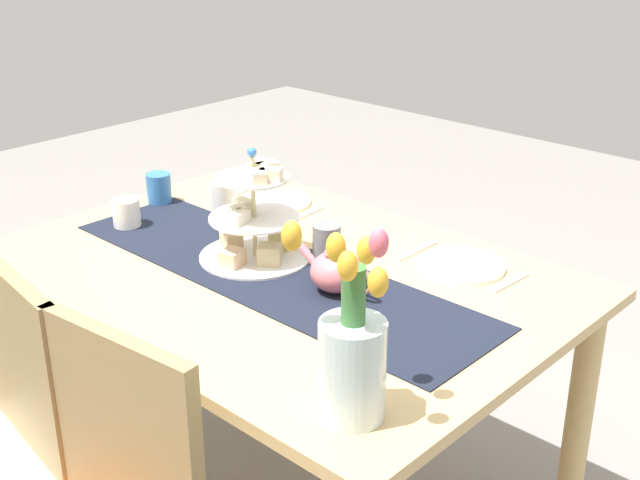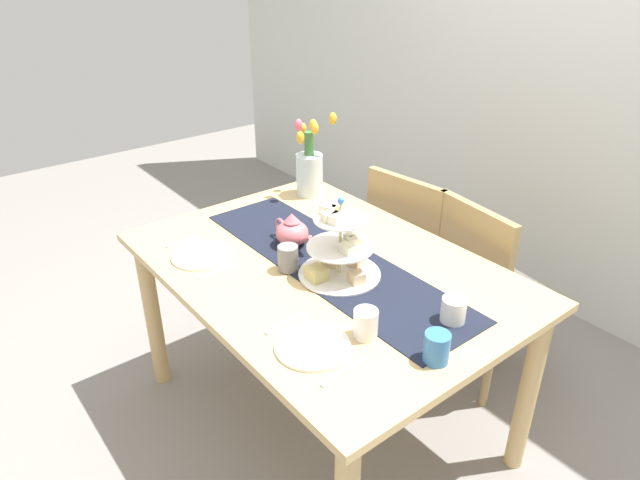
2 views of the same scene
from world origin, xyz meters
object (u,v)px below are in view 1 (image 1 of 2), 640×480
at_px(tulip_vase, 352,353).
at_px(fork_right, 308,214).
at_px(dinner_plate_left, 462,265).
at_px(mug_white_text, 223,197).
at_px(teapot, 337,270).
at_px(fork_left, 510,283).
at_px(cream_jug, 126,213).
at_px(dining_table, 281,306).
at_px(knife_left, 417,251).
at_px(tiered_cake_stand, 256,225).
at_px(mug_grey, 327,242).
at_px(dinner_plate_right, 274,202).
at_px(knife_right, 243,192).
at_px(mug_orange, 159,188).

relative_size(tulip_vase, fork_right, 2.66).
distance_m(dinner_plate_left, mug_white_text, 0.78).
distance_m(teapot, fork_left, 0.44).
relative_size(teapot, cream_jug, 2.80).
xyz_separation_m(dining_table, fork_right, (0.22, -0.33, 0.11)).
relative_size(knife_left, fork_right, 1.13).
relative_size(tiered_cake_stand, knife_left, 1.79).
bearing_deg(fork_right, cream_jug, 53.58).
height_order(cream_jug, knife_left, cream_jug).
bearing_deg(cream_jug, dining_table, -169.28).
xyz_separation_m(dining_table, dinner_plate_left, (-0.34, -0.33, 0.11)).
distance_m(fork_left, mug_grey, 0.48).
bearing_deg(tiered_cake_stand, teapot, 179.69).
xyz_separation_m(dining_table, tulip_vase, (-0.56, 0.37, 0.24)).
bearing_deg(mug_grey, tulip_vase, 136.26).
xyz_separation_m(dining_table, tiered_cake_stand, (0.09, -0.00, 0.21)).
bearing_deg(fork_left, dining_table, 34.11).
height_order(dinner_plate_right, knife_right, dinner_plate_right).
height_order(mug_white_text, mug_orange, same).
bearing_deg(mug_orange, mug_white_text, -158.68).
height_order(dining_table, tiered_cake_stand, tiered_cake_stand).
bearing_deg(tiered_cake_stand, dining_table, 179.01).
bearing_deg(cream_jug, knife_right, -93.68).
relative_size(tulip_vase, dinner_plate_right, 1.73).
relative_size(cream_jug, dinner_plate_right, 0.37).
relative_size(teapot, mug_orange, 2.51).
distance_m(dinner_plate_left, dinner_plate_right, 0.70).
height_order(knife_right, mug_orange, mug_orange).
bearing_deg(knife_right, knife_left, 180.00).
height_order(dinner_plate_right, mug_grey, mug_grey).
bearing_deg(dinner_plate_left, dining_table, 43.99).
bearing_deg(mug_white_text, teapot, 164.66).
relative_size(knife_left, mug_grey, 1.79).
bearing_deg(fork_left, tulip_vase, 96.44).
height_order(teapot, knife_right, teapot).
height_order(tulip_vase, dinner_plate_left, tulip_vase).
distance_m(cream_jug, mug_white_text, 0.29).
height_order(tulip_vase, fork_right, tulip_vase).
relative_size(tiered_cake_stand, teapot, 1.28).
bearing_deg(teapot, mug_white_text, -15.34).
height_order(dining_table, knife_left, knife_left).
bearing_deg(knife_left, knife_right, 0.00).
bearing_deg(dinner_plate_left, knife_left, 0.00).
bearing_deg(dinner_plate_left, mug_white_text, 11.88).
bearing_deg(fork_right, tulip_vase, 138.25).
bearing_deg(knife_left, fork_left, 180.00).
height_order(dining_table, mug_orange, mug_orange).
bearing_deg(cream_jug, tiered_cake_stand, -166.95).
distance_m(knife_left, mug_grey, 0.26).
height_order(tulip_vase, fork_left, tulip_vase).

